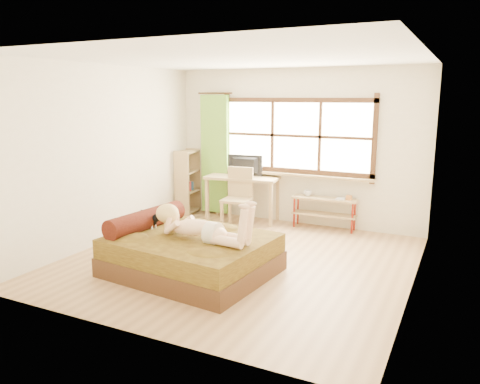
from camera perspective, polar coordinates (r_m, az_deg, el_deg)
The scene contains 18 objects.
floor at distance 6.52m, azimuth -0.14°, elevation -8.37°, with size 4.50×4.50×0.00m, color #9E754C.
ceiling at distance 6.15m, azimuth -0.15°, elevation 16.02°, with size 4.50×4.50×0.00m, color white.
wall_back at distance 8.25m, azimuth 6.83°, elevation 5.43°, with size 4.50×4.50×0.00m, color silver.
wall_front at distance 4.32m, azimuth -13.48°, elevation -0.45°, with size 4.50×4.50×0.00m, color silver.
wall_left at distance 7.46m, azimuth -15.88°, elevation 4.41°, with size 4.50×4.50×0.00m, color silver.
wall_right at distance 5.58m, azimuth 21.05°, elevation 1.78°, with size 4.50×4.50×0.00m, color silver.
window at distance 8.21m, azimuth 6.78°, elevation 6.51°, with size 2.80×0.16×1.46m.
curtain at distance 8.80m, azimuth -3.05°, elevation 4.57°, with size 0.55×0.10×2.20m, color #518F27.
bed at distance 6.07m, azimuth -6.29°, elevation -7.35°, with size 2.09×1.74×0.74m.
woman at distance 5.78m, azimuth -5.04°, elevation -2.99°, with size 1.36×0.39×0.58m, color beige, non-canonical shape.
kitten at distance 6.42m, azimuth -10.99°, elevation -3.28°, with size 0.29×0.12×0.23m, color black, non-canonical shape.
desk at distance 8.41m, azimuth 0.33°, elevation 1.20°, with size 1.36×0.74×0.82m.
monitor at distance 8.41m, azimuth 0.48°, elevation 3.23°, with size 0.65×0.09×0.37m, color black.
chair at distance 8.08m, azimuth -0.21°, elevation -0.23°, with size 0.51×0.51×1.02m.
pipe_shelf at distance 8.06m, azimuth 10.32°, elevation -1.69°, with size 1.09×0.31×0.61m.
cup at distance 8.11m, azimuth 8.26°, elevation -0.14°, with size 0.13×0.13×0.10m, color gray.
book at distance 7.98m, azimuth 11.66°, elevation -0.76°, with size 0.15×0.21×0.02m, color gray.
bookshelf at distance 9.03m, azimuth -6.39°, elevation 1.30°, with size 0.35×0.56×1.22m.
Camera 1 is at (2.72, -5.49, 2.23)m, focal length 35.00 mm.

